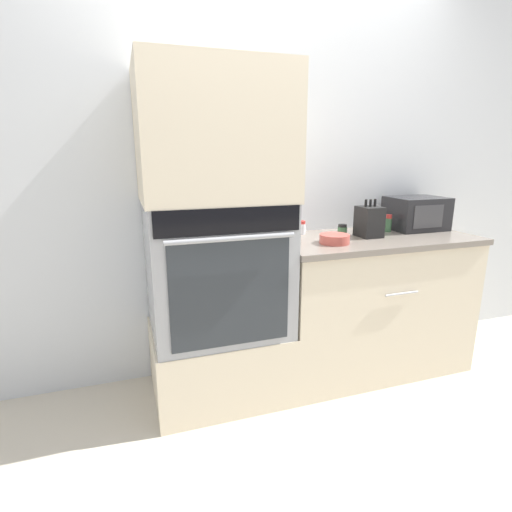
{
  "coord_description": "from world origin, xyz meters",
  "views": [
    {
      "loc": [
        -0.85,
        -1.79,
        1.4
      ],
      "look_at": [
        -0.18,
        0.21,
        0.85
      ],
      "focal_mm": 28.0,
      "sensor_mm": 36.0,
      "label": 1
    }
  ],
  "objects_px": {
    "bowl": "(334,239)",
    "condiment_jar_far": "(301,228)",
    "knife_block": "(369,222)",
    "microwave": "(416,213)",
    "condiment_jar_mid": "(342,230)",
    "condiment_jar_near": "(389,223)",
    "wall_oven": "(217,267)"
  },
  "relations": [
    {
      "from": "bowl",
      "to": "condiment_jar_far",
      "type": "distance_m",
      "value": 0.32
    },
    {
      "from": "knife_block",
      "to": "condiment_jar_far",
      "type": "xyz_separation_m",
      "value": [
        -0.36,
        0.21,
        -0.05
      ]
    },
    {
      "from": "microwave",
      "to": "condiment_jar_far",
      "type": "bearing_deg",
      "value": 173.18
    },
    {
      "from": "microwave",
      "to": "knife_block",
      "type": "xyz_separation_m",
      "value": [
        -0.44,
        -0.11,
        -0.01
      ]
    },
    {
      "from": "knife_block",
      "to": "bowl",
      "type": "height_order",
      "value": "knife_block"
    },
    {
      "from": "knife_block",
      "to": "condiment_jar_mid",
      "type": "height_order",
      "value": "knife_block"
    },
    {
      "from": "bowl",
      "to": "condiment_jar_near",
      "type": "distance_m",
      "value": 0.54
    },
    {
      "from": "wall_oven",
      "to": "condiment_jar_near",
      "type": "distance_m",
      "value": 1.19
    },
    {
      "from": "microwave",
      "to": "knife_block",
      "type": "bearing_deg",
      "value": -165.72
    },
    {
      "from": "condiment_jar_mid",
      "to": "microwave",
      "type": "bearing_deg",
      "value": 4.11
    },
    {
      "from": "condiment_jar_far",
      "to": "knife_block",
      "type": "bearing_deg",
      "value": -30.19
    },
    {
      "from": "condiment_jar_far",
      "to": "wall_oven",
      "type": "bearing_deg",
      "value": -160.78
    },
    {
      "from": "condiment_jar_far",
      "to": "condiment_jar_mid",
      "type": "bearing_deg",
      "value": -32.62
    },
    {
      "from": "bowl",
      "to": "wall_oven",
      "type": "bearing_deg",
      "value": 171.6
    },
    {
      "from": "wall_oven",
      "to": "condiment_jar_far",
      "type": "relative_size",
      "value": 8.75
    },
    {
      "from": "wall_oven",
      "to": "microwave",
      "type": "xyz_separation_m",
      "value": [
        1.41,
        0.12,
        0.22
      ]
    },
    {
      "from": "bowl",
      "to": "condiment_jar_near",
      "type": "bearing_deg",
      "value": 20.89
    },
    {
      "from": "wall_oven",
      "to": "condiment_jar_near",
      "type": "xyz_separation_m",
      "value": [
        1.18,
        0.09,
        0.16
      ]
    },
    {
      "from": "condiment_jar_near",
      "to": "condiment_jar_far",
      "type": "relative_size",
      "value": 1.36
    },
    {
      "from": "condiment_jar_mid",
      "to": "condiment_jar_near",
      "type": "bearing_deg",
      "value": 3.44
    },
    {
      "from": "microwave",
      "to": "knife_block",
      "type": "height_order",
      "value": "knife_block"
    },
    {
      "from": "microwave",
      "to": "condiment_jar_mid",
      "type": "xyz_separation_m",
      "value": [
        -0.59,
        -0.04,
        -0.07
      ]
    },
    {
      "from": "condiment_jar_near",
      "to": "bowl",
      "type": "bearing_deg",
      "value": -159.11
    },
    {
      "from": "wall_oven",
      "to": "condiment_jar_mid",
      "type": "bearing_deg",
      "value": 5.09
    },
    {
      "from": "microwave",
      "to": "condiment_jar_mid",
      "type": "bearing_deg",
      "value": -175.89
    },
    {
      "from": "condiment_jar_near",
      "to": "condiment_jar_far",
      "type": "bearing_deg",
      "value": 168.48
    },
    {
      "from": "condiment_jar_near",
      "to": "condiment_jar_far",
      "type": "xyz_separation_m",
      "value": [
        -0.57,
        0.12,
        -0.01
      ]
    },
    {
      "from": "wall_oven",
      "to": "condiment_jar_far",
      "type": "distance_m",
      "value": 0.66
    },
    {
      "from": "condiment_jar_near",
      "to": "condiment_jar_mid",
      "type": "bearing_deg",
      "value": -176.56
    },
    {
      "from": "microwave",
      "to": "bowl",
      "type": "xyz_separation_m",
      "value": [
        -0.74,
        -0.21,
        -0.08
      ]
    },
    {
      "from": "bowl",
      "to": "condiment_jar_near",
      "type": "relative_size",
      "value": 1.51
    },
    {
      "from": "microwave",
      "to": "condiment_jar_far",
      "type": "relative_size",
      "value": 4.32
    }
  ]
}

